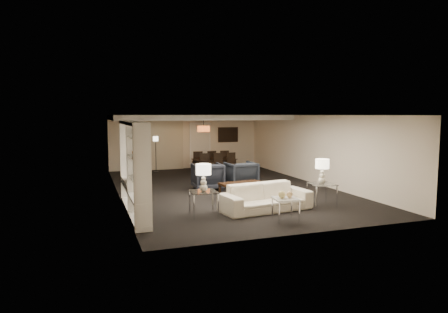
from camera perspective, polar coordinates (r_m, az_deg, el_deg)
name	(u,v)px	position (r m, az deg, el deg)	size (l,w,h in m)	color
floor	(224,188)	(13.71, 0.00, -4.58)	(11.00, 11.00, 0.00)	black
ceiling	(224,115)	(13.47, 0.00, 5.93)	(7.00, 11.00, 0.02)	silver
wall_back	(186,142)	(18.80, -5.51, 2.11)	(7.00, 0.02, 2.50)	beige
wall_front	(310,175)	(8.57, 12.18, -2.64)	(7.00, 0.02, 2.50)	beige
wall_left	(118,156)	(12.82, -14.94, 0.13)	(0.02, 11.00, 2.50)	beige
wall_right	(314,149)	(15.04, 12.70, 1.03)	(0.02, 11.00, 2.50)	beige
ceiling_soffit	(197,117)	(16.82, -3.94, 5.59)	(7.00, 4.00, 0.20)	silver
curtains	(167,143)	(18.53, -8.16, 1.87)	(1.50, 0.12, 2.40)	beige
door	(200,146)	(18.96, -3.43, 1.55)	(0.90, 0.05, 2.10)	silver
painting	(228,135)	(19.34, 0.57, 3.14)	(0.95, 0.04, 0.65)	#142D38
media_unit	(134,168)	(10.27, -12.79, -1.65)	(0.38, 3.40, 2.35)	white
pendant_light	(204,129)	(16.91, -2.94, 3.97)	(0.52, 0.52, 0.24)	#D8591E
sofa	(266,197)	(10.60, 5.98, -5.81)	(2.42, 0.95, 0.71)	beige
coffee_table	(243,191)	(12.06, 2.73, -4.90)	(1.33, 0.77, 0.48)	black
armchair_left	(208,176)	(13.41, -2.36, -2.87)	(0.96, 0.99, 0.90)	black
armchair_right	(241,175)	(13.80, 2.42, -2.62)	(0.96, 0.99, 0.90)	black
side_table_left	(204,204)	(10.02, -2.92, -6.73)	(0.66, 0.66, 0.62)	white
side_table_right	(321,195)	(11.42, 13.76, -5.31)	(0.66, 0.66, 0.62)	silver
table_lamp_left	(204,178)	(9.89, -2.95, -3.04)	(0.38, 0.38, 0.69)	beige
table_lamp_right	(322,171)	(11.31, 13.84, -2.07)	(0.38, 0.38, 0.69)	#F2E9CC
marble_table	(285,209)	(9.65, 8.77, -7.48)	(0.55, 0.55, 0.55)	silver
gold_gourd_a	(282,195)	(9.53, 8.27, -5.41)	(0.18, 0.18, 0.18)	#D9C272
gold_gourd_b	(289,194)	(9.62, 9.33, -5.38)	(0.15, 0.15, 0.15)	#DAAE73
television	(132,170)	(10.92, -12.99, -1.90)	(0.13, 1.03, 0.59)	black
vase_blue	(139,175)	(9.32, -12.11, -2.55)	(0.18, 0.18, 0.18)	#2643A4
vase_amber	(136,151)	(9.71, -12.51, 0.75)	(0.17, 0.17, 0.18)	#AC6F39
floor_speaker	(128,179)	(12.95, -13.53, -3.16)	(0.11, 0.11, 0.98)	black
dining_table	(215,166)	(17.18, -1.33, -1.38)	(1.77, 0.99, 0.62)	black
chair_nl	(206,165)	(16.37, -2.64, -1.22)	(0.43, 0.43, 0.92)	black
chair_nm	(220,164)	(16.55, -0.64, -1.13)	(0.43, 0.43, 0.92)	black
chair_nr	(233,164)	(16.74, 1.30, -1.05)	(0.43, 0.43, 0.92)	black
chair_fl	(197,161)	(17.61, -3.84, -0.71)	(0.43, 0.43, 0.92)	black
chair_fm	(210,161)	(17.77, -1.97, -0.64)	(0.43, 0.43, 0.92)	black
chair_fr	(223,160)	(17.96, -0.15, -0.57)	(0.43, 0.43, 0.92)	black
floor_lamp	(156,154)	(17.74, -9.71, 0.32)	(0.23, 0.23, 1.57)	black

